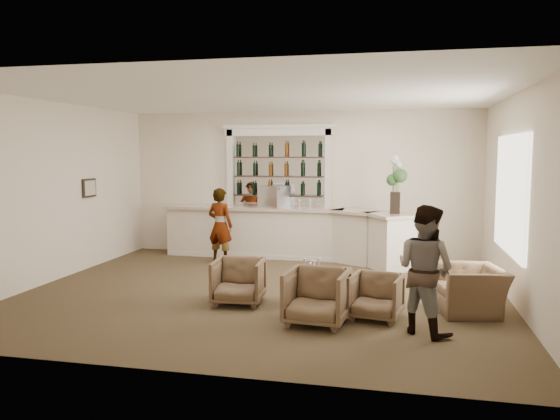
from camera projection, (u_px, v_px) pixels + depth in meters
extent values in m
plane|color=#4C3D26|center=(263.00, 292.00, 9.28)|extent=(8.00, 8.00, 0.00)
cube|color=beige|center=(301.00, 184.00, 12.51)|extent=(8.00, 0.04, 3.30)
cube|color=beige|center=(51.00, 192.00, 9.97)|extent=(0.04, 7.00, 3.30)
cube|color=beige|center=(519.00, 200.00, 8.25)|extent=(0.04, 7.00, 3.30)
cube|color=white|center=(263.00, 95.00, 8.94)|extent=(8.00, 7.00, 0.04)
cube|color=white|center=(511.00, 194.00, 8.74)|extent=(0.05, 2.40, 1.90)
cube|color=black|center=(89.00, 188.00, 11.13)|extent=(0.04, 0.46, 0.38)
cube|color=beige|center=(90.00, 188.00, 11.12)|extent=(0.01, 0.38, 0.30)
cube|color=white|center=(255.00, 233.00, 12.50)|extent=(4.00, 0.70, 1.08)
cube|color=beige|center=(254.00, 208.00, 12.42)|extent=(4.10, 0.82, 0.06)
cube|color=white|center=(357.00, 238.00, 11.77)|extent=(1.12, 1.04, 1.08)
cube|color=beige|center=(357.00, 211.00, 11.70)|extent=(1.27, 1.19, 0.06)
cube|color=white|center=(389.00, 243.00, 11.12)|extent=(1.08, 1.14, 1.08)
cube|color=beige|center=(390.00, 215.00, 11.04)|extent=(1.24, 1.29, 0.06)
cube|color=beige|center=(251.00, 256.00, 12.23)|extent=(4.00, 0.06, 0.10)
cube|color=white|center=(279.00, 171.00, 12.57)|extent=(2.15, 0.02, 1.65)
cube|color=beige|center=(231.00, 192.00, 12.81)|extent=(0.14, 0.16, 2.90)
cube|color=beige|center=(328.00, 193.00, 12.31)|extent=(0.14, 0.16, 2.90)
cube|color=beige|center=(279.00, 132.00, 12.42)|extent=(2.52, 0.16, 0.18)
cube|color=beige|center=(278.00, 126.00, 12.40)|extent=(2.64, 0.20, 0.08)
cube|color=#322219|center=(278.00, 196.00, 12.52)|extent=(2.05, 0.20, 0.03)
cube|color=#322219|center=(278.00, 177.00, 12.47)|extent=(2.05, 0.20, 0.03)
cube|color=#322219|center=(278.00, 157.00, 12.43)|extent=(2.05, 0.20, 0.03)
cylinder|color=#4B3020|center=(312.00, 288.00, 8.57)|extent=(0.60, 0.60, 0.50)
imported|color=gray|center=(220.00, 226.00, 11.69)|extent=(0.67, 0.53, 1.62)
imported|color=gray|center=(425.00, 270.00, 7.10)|extent=(1.05, 1.01, 1.70)
imported|color=brown|center=(239.00, 281.00, 8.56)|extent=(0.82, 0.84, 0.71)
imported|color=brown|center=(317.00, 297.00, 7.54)|extent=(0.89, 0.91, 0.77)
imported|color=brown|center=(376.00, 296.00, 7.77)|extent=(0.81, 0.83, 0.65)
imported|color=brown|center=(470.00, 290.00, 8.09)|extent=(1.10, 1.20, 0.68)
cube|color=#BDBDC2|center=(274.00, 197.00, 12.24)|extent=(0.69, 0.65, 0.49)
cube|color=black|center=(395.00, 203.00, 11.01)|extent=(0.20, 0.20, 0.44)
cube|color=silver|center=(312.00, 267.00, 8.67)|extent=(0.08, 0.08, 0.12)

